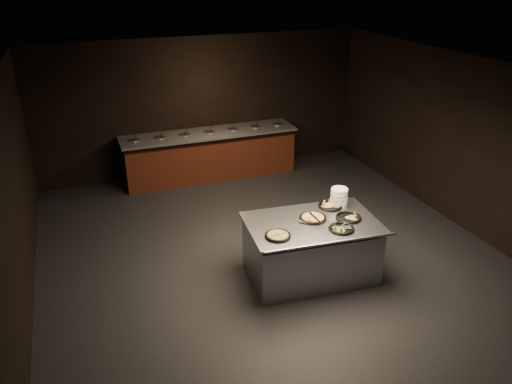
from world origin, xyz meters
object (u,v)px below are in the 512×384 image
serving_counter (311,250)px  pan_cheese_whole (313,218)px  plate_stack (339,197)px  pan_veggie_whole (278,235)px

serving_counter → pan_cheese_whole: size_ratio=5.04×
plate_stack → serving_counter: bearing=-150.4°
plate_stack → pan_veggie_whole: (-1.24, -0.56, -0.11)m
serving_counter → pan_cheese_whole: 0.49m
serving_counter → plate_stack: 0.93m
plate_stack → pan_cheese_whole: (-0.57, -0.27, -0.11)m
pan_veggie_whole → pan_cheese_whole: bearing=23.6°
serving_counter → pan_veggie_whole: pan_veggie_whole is taller
serving_counter → plate_stack: bearing=34.6°
serving_counter → pan_veggie_whole: size_ratio=5.51×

